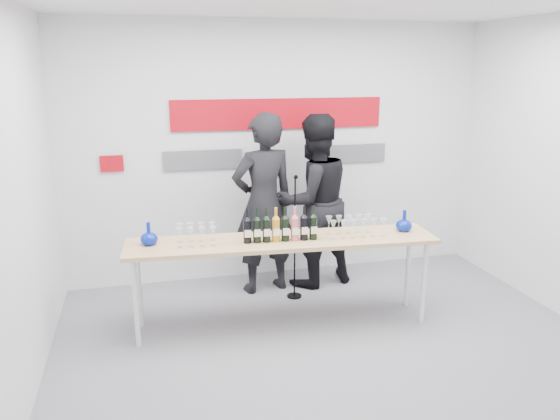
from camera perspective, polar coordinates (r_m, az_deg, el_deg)
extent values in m
plane|color=slate|center=(5.15, 5.63, -14.17)|extent=(5.00, 5.00, 0.00)
cube|color=silver|center=(6.49, -0.13, 6.08)|extent=(5.00, 0.04, 3.00)
cube|color=#AB0712|center=(6.40, -0.07, 10.02)|extent=(2.50, 0.02, 0.35)
cube|color=#59595E|center=(6.30, -8.04, 5.22)|extent=(0.90, 0.02, 0.22)
cube|color=#59595E|center=(6.75, 7.39, 5.87)|extent=(0.90, 0.02, 0.22)
cube|color=#AB0712|center=(6.27, -17.18, 4.65)|extent=(0.25, 0.02, 0.18)
cube|color=tan|center=(5.22, 0.28, -3.28)|extent=(2.99, 0.82, 0.04)
cylinder|color=silver|center=(5.14, -14.84, -9.39)|extent=(0.05, 0.05, 0.85)
cylinder|color=silver|center=(5.60, 14.80, -7.34)|extent=(0.05, 0.05, 0.85)
cylinder|color=silver|center=(5.50, -14.53, -7.72)|extent=(0.05, 0.05, 0.85)
cylinder|color=silver|center=(5.93, 13.22, -5.95)|extent=(0.05, 0.05, 0.85)
imported|color=black|center=(6.03, -1.74, 0.61)|extent=(0.82, 0.63, 2.02)
imported|color=black|center=(6.24, 3.47, 0.92)|extent=(1.11, 0.95, 1.98)
cylinder|color=black|center=(6.15, 1.51, -8.96)|extent=(0.16, 0.16, 0.02)
cylinder|color=black|center=(5.91, 1.55, -3.06)|extent=(0.02, 0.02, 1.35)
sphere|color=black|center=(5.71, 1.68, 3.47)|extent=(0.04, 0.04, 0.04)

